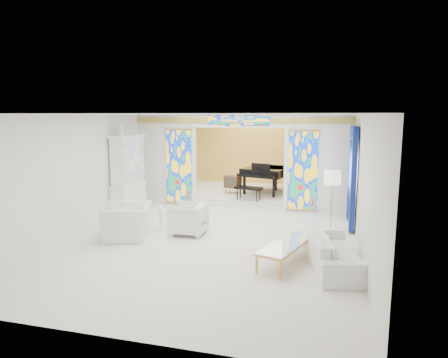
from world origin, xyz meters
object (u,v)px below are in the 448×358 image
(armchair_left, at_px, (128,221))
(sofa, at_px, (334,250))
(grand_piano, at_px, (272,172))
(tv_console, at_px, (233,182))
(coffee_table, at_px, (287,244))
(china_cabinet, at_px, (128,175))
(armchair_right, at_px, (188,219))

(armchair_left, xyz_separation_m, sofa, (4.89, -0.68, -0.07))
(grand_piano, xyz_separation_m, tv_console, (-1.34, -0.50, -0.35))
(coffee_table, relative_size, grand_piano, 0.67)
(sofa, xyz_separation_m, grand_piano, (-2.18, 6.48, 0.60))
(grand_piano, relative_size, tv_console, 4.60)
(china_cabinet, distance_m, tv_console, 3.93)
(armchair_right, xyz_separation_m, coffee_table, (2.62, -1.35, -0.01))
(armchair_left, distance_m, grand_piano, 6.43)
(tv_console, bearing_deg, china_cabinet, -114.99)
(coffee_table, distance_m, tv_console, 6.56)
(grand_piano, bearing_deg, china_cabinet, -125.45)
(china_cabinet, height_order, armchair_right, china_cabinet)
(armchair_left, relative_size, armchair_right, 1.43)
(sofa, height_order, coffee_table, sofa)
(armchair_left, bearing_deg, china_cabinet, -172.88)
(sofa, distance_m, grand_piano, 6.86)
(china_cabinet, xyz_separation_m, grand_piano, (3.99, 3.35, -0.23))
(armchair_left, xyz_separation_m, grand_piano, (2.71, 5.80, 0.54))
(sofa, bearing_deg, coffee_table, 79.31)
(armchair_right, xyz_separation_m, sofa, (3.55, -1.32, -0.06))
(grand_piano, bearing_deg, armchair_left, -100.48)
(armchair_left, bearing_deg, coffee_table, 59.46)
(sofa, bearing_deg, tv_console, 17.94)
(tv_console, bearing_deg, coffee_table, -48.79)
(armchair_right, distance_m, tv_console, 4.67)
(armchair_left, bearing_deg, tv_console, 145.16)
(sofa, distance_m, coffee_table, 0.92)
(armchair_left, relative_size, tv_console, 1.96)
(armchair_right, bearing_deg, grand_piano, 163.28)
(coffee_table, bearing_deg, grand_piano, 100.93)
(armchair_left, xyz_separation_m, tv_console, (1.37, 5.31, 0.19))
(armchair_right, height_order, sofa, armchair_right)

